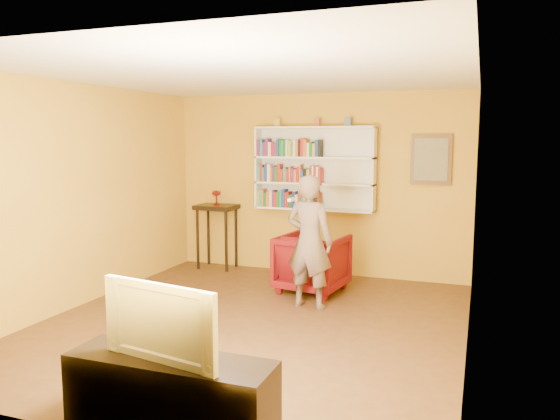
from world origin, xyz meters
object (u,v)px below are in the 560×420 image
object	(u,v)px
console_table	(217,216)
tv_cabinet	(171,394)
bookshelf	(315,169)
armchair	(312,263)
person	(309,242)
ruby_lustre	(216,194)
television	(169,319)

from	to	relation	value
console_table	tv_cabinet	size ratio (longest dim) A/B	0.68
bookshelf	console_table	xyz separation A→B (m)	(-1.56, -0.16, -0.76)
bookshelf	armchair	size ratio (longest dim) A/B	2.11
armchair	tv_cabinet	world-z (taller)	armchair
tv_cabinet	console_table	bearing A→B (deg)	113.03
bookshelf	armchair	distance (m)	1.55
armchair	person	bearing A→B (deg)	111.36
armchair	console_table	bearing A→B (deg)	-15.69
armchair	person	xyz separation A→B (m)	(0.16, -0.67, 0.42)
console_table	tv_cabinet	xyz separation A→B (m)	(1.91, -4.50, -0.57)
bookshelf	ruby_lustre	distance (m)	1.63
armchair	television	xyz separation A→B (m)	(0.10, -3.72, 0.42)
ruby_lustre	television	size ratio (longest dim) A/B	0.24
console_table	ruby_lustre	size ratio (longest dim) A/B	4.41
console_table	television	bearing A→B (deg)	-66.97
ruby_lustre	tv_cabinet	distance (m)	4.97
armchair	ruby_lustre	bearing A→B (deg)	-15.69
television	ruby_lustre	bearing A→B (deg)	123.28
armchair	tv_cabinet	bearing A→B (deg)	99.21
bookshelf	tv_cabinet	xyz separation A→B (m)	(0.35, -4.66, -1.33)
tv_cabinet	television	size ratio (longest dim) A/B	1.56
ruby_lustre	television	xyz separation A→B (m)	(1.91, -4.50, -0.37)
television	tv_cabinet	bearing A→B (deg)	-169.75
ruby_lustre	tv_cabinet	xyz separation A→B (m)	(1.91, -4.50, -0.90)
ruby_lustre	armchair	world-z (taller)	ruby_lustre
console_table	television	xyz separation A→B (m)	(1.91, -4.50, -0.03)
tv_cabinet	armchair	bearing A→B (deg)	91.58
person	tv_cabinet	size ratio (longest dim) A/B	1.09
bookshelf	console_table	distance (m)	1.75
person	tv_cabinet	bearing A→B (deg)	97.23
ruby_lustre	tv_cabinet	world-z (taller)	ruby_lustre
television	person	bearing A→B (deg)	99.11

